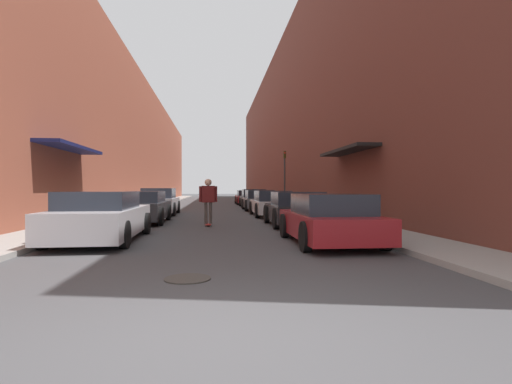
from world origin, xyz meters
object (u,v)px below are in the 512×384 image
(parked_car_right_0, at_px, (329,220))
(parked_car_right_4, at_px, (253,198))
(parked_car_left_2, at_px, (159,202))
(parked_car_left_1, at_px, (141,207))
(parked_car_right_1, at_px, (296,209))
(parked_car_right_5, at_px, (246,197))
(parked_car_left_0, at_px, (102,217))
(manhole_cover, at_px, (188,279))
(skateboarder, at_px, (208,197))
(traffic_light, at_px, (285,173))
(parked_car_right_3, at_px, (259,200))
(parked_car_right_2, at_px, (272,204))

(parked_car_right_0, distance_m, parked_car_right_4, 20.17)
(parked_car_left_2, bearing_deg, parked_car_left_1, -90.27)
(parked_car_right_1, relative_size, parked_car_right_5, 0.87)
(parked_car_left_0, bearing_deg, manhole_cover, -61.74)
(parked_car_right_4, bearing_deg, skateboarder, -101.79)
(parked_car_left_1, distance_m, parked_car_right_0, 8.74)
(parked_car_left_2, distance_m, parked_car_right_4, 10.26)
(parked_car_left_1, xyz_separation_m, skateboarder, (2.66, -1.53, 0.44))
(parked_car_left_2, height_order, parked_car_right_0, parked_car_left_2)
(parked_car_right_1, relative_size, manhole_cover, 5.65)
(parked_car_left_0, xyz_separation_m, traffic_light, (7.38, 14.33, 1.73))
(parked_car_right_3, bearing_deg, parked_car_left_0, -111.89)
(parked_car_right_2, distance_m, skateboarder, 5.88)
(parked_car_right_2, bearing_deg, traffic_light, 73.27)
(parked_car_right_2, relative_size, parked_car_right_4, 1.16)
(parked_car_right_2, height_order, traffic_light, traffic_light)
(parked_car_right_2, height_order, parked_car_right_4, parked_car_right_4)
(parked_car_right_0, distance_m, parked_car_right_1, 4.78)
(parked_car_right_0, distance_m, skateboarder, 5.94)
(parked_car_right_0, relative_size, skateboarder, 2.40)
(parked_car_left_1, bearing_deg, parked_car_left_0, -90.35)
(skateboarder, bearing_deg, traffic_light, 65.69)
(parked_car_right_1, height_order, traffic_light, traffic_light)
(parked_car_left_1, relative_size, parked_car_right_1, 1.06)
(parked_car_right_1, bearing_deg, parked_car_right_4, 90.25)
(parked_car_left_1, bearing_deg, parked_car_left_2, 89.73)
(skateboarder, distance_m, traffic_light, 11.46)
(parked_car_right_2, bearing_deg, parked_car_right_0, -90.08)
(manhole_cover, bearing_deg, skateboarder, 88.79)
(parked_car_right_1, bearing_deg, parked_car_left_2, 130.22)
(parked_car_right_3, height_order, parked_car_right_4, parked_car_right_4)
(parked_car_right_3, bearing_deg, parked_car_left_2, -146.77)
(parked_car_left_2, height_order, manhole_cover, parked_car_left_2)
(parked_car_right_2, bearing_deg, parked_car_right_3, 90.19)
(traffic_light, bearing_deg, parked_car_right_3, -179.34)
(parked_car_left_0, relative_size, parked_car_right_5, 1.05)
(parked_car_left_0, xyz_separation_m, manhole_cover, (2.52, -4.68, -0.62))
(parked_car_left_1, bearing_deg, parked_car_right_1, -17.26)
(parked_car_right_5, bearing_deg, parked_car_left_2, -112.68)
(parked_car_left_1, distance_m, parked_car_right_4, 14.76)
(parked_car_left_2, relative_size, parked_car_right_3, 1.00)
(skateboarder, bearing_deg, parked_car_right_0, -58.95)
(parked_car_right_0, distance_m, manhole_cover, 4.85)
(parked_car_right_0, height_order, manhole_cover, parked_car_right_0)
(parked_car_left_2, distance_m, skateboarder, 7.14)
(parked_car_right_3, distance_m, manhole_cover, 19.27)
(parked_car_left_2, height_order, parked_car_right_3, parked_car_left_2)
(parked_car_left_0, xyz_separation_m, parked_car_left_2, (0.06, 10.58, 0.04))
(parked_car_left_2, height_order, parked_car_right_4, parked_car_left_2)
(parked_car_left_1, xyz_separation_m, parked_car_right_5, (5.69, 18.64, -0.02))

